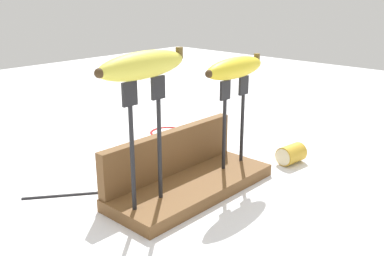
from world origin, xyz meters
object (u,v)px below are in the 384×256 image
(fork_fallen_near, at_px, (93,192))
(banana_raised_right, at_px, (235,68))
(fork_stand_left, at_px, (146,132))
(wire_coil, at_px, (167,131))
(banana_chunk_near, at_px, (291,154))
(fork_stand_right, at_px, (234,114))
(banana_raised_left, at_px, (143,65))

(fork_fallen_near, bearing_deg, banana_raised_right, -28.95)
(fork_stand_left, relative_size, wire_coil, 2.30)
(fork_fallen_near, distance_m, banana_chunk_near, 0.42)
(banana_chunk_near, bearing_deg, wire_coil, 95.41)
(fork_fallen_near, bearing_deg, banana_chunk_near, -26.75)
(fork_stand_left, xyz_separation_m, wire_coil, (0.32, 0.29, -0.14))
(fork_stand_right, bearing_deg, banana_raised_right, -177.21)
(banana_chunk_near, bearing_deg, banana_raised_left, 171.26)
(banana_raised_right, height_order, fork_fallen_near, banana_raised_right)
(banana_raised_left, height_order, banana_chunk_near, banana_raised_left)
(banana_raised_left, bearing_deg, fork_fallen_near, 96.77)
(banana_raised_right, bearing_deg, fork_stand_left, 180.00)
(fork_stand_left, height_order, fork_stand_right, fork_stand_left)
(fork_stand_right, height_order, fork_fallen_near, fork_stand_right)
(fork_stand_right, distance_m, fork_fallen_near, 0.30)
(banana_raised_right, xyz_separation_m, wire_coil, (0.10, 0.29, -0.21))
(fork_stand_left, distance_m, banana_raised_right, 0.23)
(fork_stand_left, bearing_deg, banana_raised_right, -0.00)
(fork_stand_left, bearing_deg, wire_coil, 41.64)
(fork_stand_right, bearing_deg, fork_fallen_near, 151.06)
(fork_stand_right, distance_m, banana_raised_left, 0.25)
(fork_stand_right, xyz_separation_m, banana_raised_right, (-0.00, -0.00, 0.09))
(fork_stand_left, height_order, banana_raised_right, banana_raised_right)
(fork_fallen_near, relative_size, wire_coil, 1.85)
(fork_fallen_near, bearing_deg, banana_raised_left, -83.23)
(banana_raised_left, relative_size, banana_chunk_near, 2.91)
(fork_stand_right, bearing_deg, wire_coil, 70.93)
(wire_coil, bearing_deg, fork_stand_left, -138.36)
(banana_raised_left, xyz_separation_m, banana_chunk_near, (0.35, -0.05, -0.23))
(fork_stand_right, relative_size, banana_raised_right, 1.01)
(banana_raised_left, height_order, banana_raised_right, banana_raised_left)
(fork_stand_right, relative_size, banana_chunk_near, 2.79)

